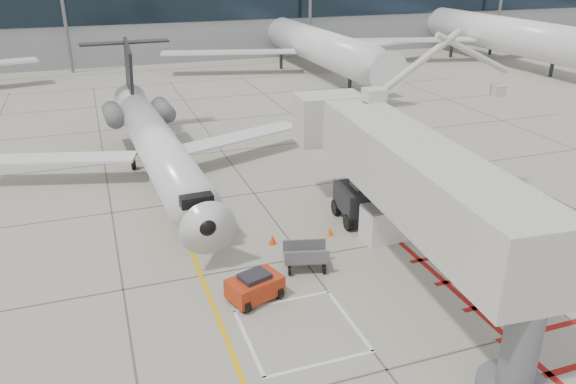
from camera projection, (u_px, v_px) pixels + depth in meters
name	position (u px, v px, depth m)	size (l,w,h in m)	color
ground_plane	(338.00, 305.00, 22.34)	(260.00, 260.00, 0.00)	#9D9988
regional_jet	(163.00, 135.00, 31.55)	(21.35, 26.91, 7.05)	silver
jet_bridge	(424.00, 196.00, 22.45)	(9.36, 19.77, 7.91)	beige
pushback_tug	(255.00, 286.00, 22.51)	(2.12, 1.33, 1.24)	#B02E11
baggage_cart	(306.00, 257.00, 24.71)	(1.93, 1.22, 1.22)	#58585D
ground_power_unit	(386.00, 222.00, 27.20)	(2.25, 1.31, 1.78)	silver
cone_nose	(273.00, 239.00, 26.98)	(0.35, 0.35, 0.49)	#F4400C
cone_side	(330.00, 231.00, 27.83)	(0.32, 0.32, 0.45)	orange
bg_aircraft_c	(309.00, 21.00, 65.14)	(34.33, 38.14, 11.44)	silver
bg_aircraft_d	(487.00, 9.00, 72.42)	(38.11, 42.34, 12.70)	silver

